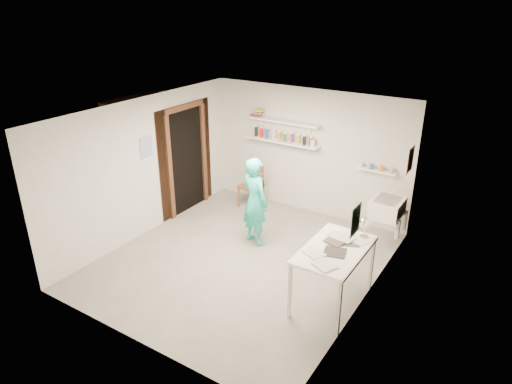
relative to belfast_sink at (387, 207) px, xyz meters
The scene contains 27 objects.
floor 2.54m from the belfast_sink, 135.83° to the right, with size 4.00×4.50×0.02m, color slate.
ceiling 2.98m from the belfast_sink, 135.83° to the right, with size 4.00×4.50×0.02m, color silver.
wall_back 1.90m from the belfast_sink, 162.26° to the left, with size 4.00×0.02×2.40m, color silver.
wall_front 4.36m from the belfast_sink, 113.84° to the right, with size 4.00×0.02×2.40m, color silver.
wall_left 4.16m from the belfast_sink, 155.67° to the right, with size 0.02×4.50×2.40m, color silver.
wall_right 1.79m from the belfast_sink, 81.30° to the right, with size 0.02×4.50×2.40m, color silver.
doorway_recess 3.81m from the belfast_sink, behind, with size 0.02×0.90×2.00m, color black.
corridor_box 4.51m from the belfast_sink, behind, with size 1.40×1.50×2.10m, color brown.
door_lintel 4.01m from the belfast_sink, behind, with size 0.06×1.05×0.10m, color brown.
door_jamb_near 3.91m from the belfast_sink, 162.82° to the right, with size 0.06×0.10×2.00m, color brown.
door_jamb_far 3.74m from the belfast_sink, behind, with size 0.06×0.10×2.00m, color brown.
shelf_lower 2.38m from the belfast_sink, 169.18° to the left, with size 1.50×0.22×0.03m, color white.
shelf_upper 2.52m from the belfast_sink, 169.18° to the left, with size 1.50×0.22×0.03m, color white.
ledge_shelf 0.75m from the belfast_sink, 130.40° to the left, with size 0.70×0.14×0.03m, color white.
poster_left 4.17m from the belfast_sink, 156.18° to the right, with size 0.01×0.28×0.36m, color #334C7F.
poster_right_a 0.89m from the belfast_sink, 22.79° to the left, with size 0.01×0.34×0.42m, color #995933.
poster_right_b 2.40m from the belfast_sink, 83.96° to the right, with size 0.01×0.30×0.38m, color #3F724C.
belfast_sink is the anchor object (origin of this frame).
man 2.20m from the belfast_sink, 150.26° to the right, with size 0.56×0.37×1.53m, color #26C0AE.
wall_clock 2.18m from the belfast_sink, 155.97° to the right, with size 0.28×0.28×0.04m, color beige.
wooden_chair 2.75m from the belfast_sink, behind, with size 0.41×0.39×0.89m, color brown.
work_table 1.96m from the belfast_sink, 93.25° to the right, with size 0.76×1.27×0.85m, color white.
desk_lamp 1.48m from the belfast_sink, 86.00° to the right, with size 0.16×0.16×0.16m, color silver.
spray_cans 2.41m from the belfast_sink, 169.18° to the left, with size 1.32×0.06×0.17m.
book_stack 3.06m from the belfast_sink, behind, with size 0.26×0.14×0.14m.
ledge_pots 0.78m from the belfast_sink, 130.40° to the left, with size 0.48×0.07×0.09m.
papers 1.95m from the belfast_sink, 93.25° to the right, with size 0.30×0.22×0.03m.
Camera 1 is at (3.55, -5.22, 3.93)m, focal length 32.00 mm.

